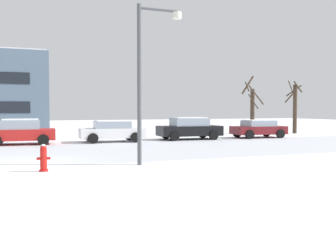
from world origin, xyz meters
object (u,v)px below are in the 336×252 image
(street_lamp, at_px, (147,68))
(parked_car_maroon, at_px, (258,128))
(parked_car_black, at_px, (189,128))
(parked_car_white, at_px, (112,131))
(parked_car_red, at_px, (21,132))
(fire_hydrant, at_px, (43,158))

(street_lamp, distance_m, parked_car_maroon, 15.86)
(parked_car_black, bearing_deg, parked_car_white, -178.85)
(parked_car_white, bearing_deg, parked_car_red, 178.76)
(parked_car_red, bearing_deg, parked_car_maroon, -0.95)
(parked_car_white, bearing_deg, parked_car_black, 1.15)
(street_lamp, relative_size, parked_car_white, 1.44)
(fire_hydrant, height_order, parked_car_red, parked_car_red)
(parked_car_red, xyz_separation_m, parked_car_white, (5.45, -0.12, -0.05))
(parked_car_white, xyz_separation_m, parked_car_maroon, (10.90, -0.15, -0.03))
(street_lamp, height_order, parked_car_red, street_lamp)
(parked_car_red, distance_m, parked_car_maroon, 16.35)
(parked_car_red, xyz_separation_m, parked_car_black, (10.90, -0.01, 0.01))
(fire_hydrant, relative_size, parked_car_maroon, 0.23)
(parked_car_black, bearing_deg, street_lamp, -121.30)
(parked_car_black, distance_m, parked_car_maroon, 5.46)
(fire_hydrant, bearing_deg, parked_car_maroon, 34.01)
(parked_car_white, relative_size, parked_car_black, 0.93)
(parked_car_white, bearing_deg, street_lamp, -94.97)
(parked_car_white, bearing_deg, parked_car_maroon, -0.81)
(street_lamp, relative_size, parked_car_red, 1.50)
(parked_car_black, bearing_deg, fire_hydrant, -133.18)
(fire_hydrant, xyz_separation_m, parked_car_black, (10.09, 10.75, 0.32))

